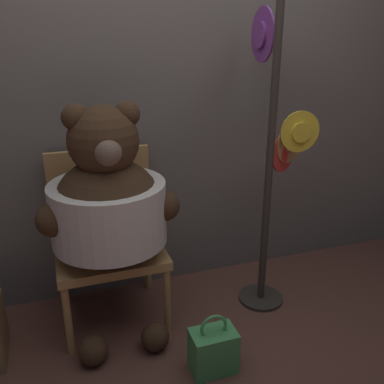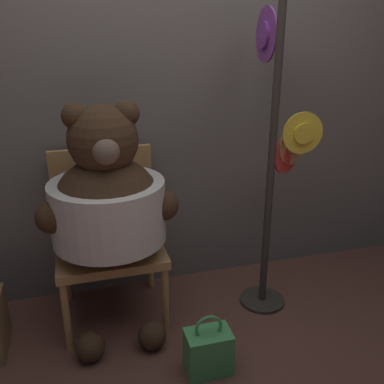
{
  "view_description": "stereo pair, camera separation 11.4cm",
  "coord_description": "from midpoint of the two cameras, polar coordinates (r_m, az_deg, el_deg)",
  "views": [
    {
      "loc": [
        -0.69,
        -1.82,
        1.63
      ],
      "look_at": [
        0.01,
        0.26,
        0.79
      ],
      "focal_mm": 40.0,
      "sensor_mm": 36.0,
      "label": 1
    },
    {
      "loc": [
        -0.58,
        -1.85,
        1.63
      ],
      "look_at": [
        0.01,
        0.26,
        0.79
      ],
      "focal_mm": 40.0,
      "sensor_mm": 36.0,
      "label": 2
    }
  ],
  "objects": [
    {
      "name": "teddy_bear",
      "position": [
        2.28,
        -12.5,
        -1.83
      ],
      "size": [
        0.73,
        0.65,
        1.3
      ],
      "color": "#3D2819",
      "rests_on": "ground_plane"
    },
    {
      "name": "wall_back",
      "position": [
        2.65,
        -4.91,
        14.55
      ],
      "size": [
        8.0,
        0.1,
        2.66
      ],
      "color": "#66605B",
      "rests_on": "ground_plane"
    },
    {
      "name": "ground_plane",
      "position": [
        2.53,
        0.29,
        -18.95
      ],
      "size": [
        14.0,
        14.0,
        0.0
      ],
      "primitive_type": "plane",
      "color": "brown"
    },
    {
      "name": "handbag_on_ground",
      "position": [
        2.28,
        1.32,
        -20.35
      ],
      "size": [
        0.23,
        0.15,
        0.33
      ],
      "color": "#479E56",
      "rests_on": "ground_plane"
    },
    {
      "name": "hat_display_rack",
      "position": [
        2.51,
        9.71,
        4.76
      ],
      "size": [
        0.43,
        0.48,
        1.77
      ],
      "color": "#332D28",
      "rests_on": "ground_plane"
    },
    {
      "name": "chair",
      "position": [
        2.54,
        -12.62,
        -5.22
      ],
      "size": [
        0.59,
        0.54,
        0.98
      ],
      "color": "#B2844C",
      "rests_on": "ground_plane"
    }
  ]
}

